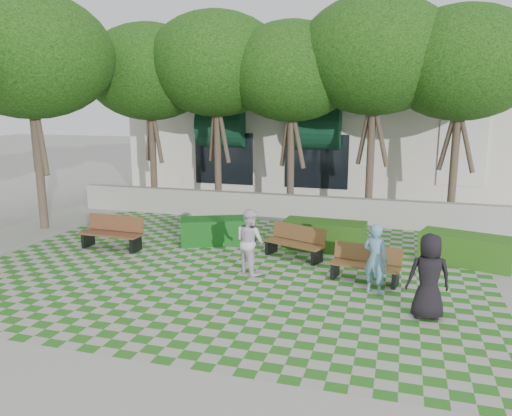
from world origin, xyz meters
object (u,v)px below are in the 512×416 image
(bench_east, at_px, (366,265))
(hedge_east, at_px, (466,249))
(bench_west, at_px, (113,233))
(hedge_midright, at_px, (324,235))
(hedge_midleft, at_px, (218,231))
(person_dark, at_px, (429,276))
(bench_mid, at_px, (295,243))
(person_white, at_px, (250,241))
(person_blue, at_px, (375,259))

(bench_east, distance_m, hedge_east, 3.00)
(bench_west, distance_m, hedge_east, 9.21)
(bench_east, bearing_deg, hedge_midright, 130.14)
(hedge_midleft, distance_m, person_dark, 6.62)
(bench_mid, bearing_deg, person_white, -95.68)
(hedge_east, bearing_deg, person_blue, -128.00)
(bench_west, height_order, person_white, person_white)
(bench_west, distance_m, person_blue, 7.21)
(bench_west, bearing_deg, hedge_midright, 18.68)
(bench_mid, xyz_separation_m, person_white, (-0.76, -1.45, 0.37))
(bench_east, distance_m, person_white, 2.67)
(bench_west, distance_m, person_dark, 8.42)
(bench_mid, relative_size, person_blue, 1.12)
(hedge_east, xyz_separation_m, person_dark, (-1.04, -3.61, 0.43))
(hedge_midright, bearing_deg, person_dark, -57.39)
(bench_west, bearing_deg, person_dark, -13.48)
(bench_east, xyz_separation_m, person_dark, (1.24, -1.66, 0.41))
(person_dark, bearing_deg, hedge_midright, -68.51)
(hedge_midright, bearing_deg, bench_mid, -119.93)
(bench_mid, height_order, person_blue, person_blue)
(hedge_east, relative_size, hedge_midleft, 1.04)
(hedge_midleft, bearing_deg, person_white, -53.43)
(bench_mid, height_order, hedge_midright, bench_mid)
(bench_mid, relative_size, person_dark, 1.04)
(hedge_east, xyz_separation_m, person_blue, (-2.05, -2.62, 0.37))
(bench_east, distance_m, bench_west, 6.87)
(bench_east, xyz_separation_m, bench_west, (-6.84, 0.67, 0.05))
(hedge_midright, distance_m, person_white, 2.85)
(hedge_midleft, distance_m, person_white, 2.76)
(bench_east, relative_size, hedge_midleft, 0.77)
(hedge_midright, relative_size, hedge_midleft, 1.06)
(bench_mid, relative_size, hedge_midleft, 0.81)
(person_blue, bearing_deg, bench_mid, -17.68)
(person_dark, xyz_separation_m, person_white, (-3.87, 1.46, -0.03))
(bench_west, relative_size, person_white, 1.13)
(bench_mid, bearing_deg, hedge_midleft, -175.19)
(bench_mid, xyz_separation_m, bench_west, (-4.97, -0.57, 0.03))
(bench_east, distance_m, hedge_midright, 2.60)
(person_white, bearing_deg, hedge_midright, -85.17)
(hedge_midright, height_order, person_blue, person_blue)
(hedge_east, height_order, person_blue, person_blue)
(person_dark, relative_size, person_white, 1.04)
(bench_east, height_order, person_white, person_white)
(bench_east, bearing_deg, hedge_east, 51.17)
(hedge_midright, bearing_deg, hedge_east, -5.24)
(bench_mid, relative_size, hedge_midright, 0.76)
(hedge_midleft, height_order, person_white, person_white)
(person_white, bearing_deg, person_blue, -155.81)
(bench_east, bearing_deg, person_white, -164.71)
(hedge_east, bearing_deg, bench_mid, -170.42)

